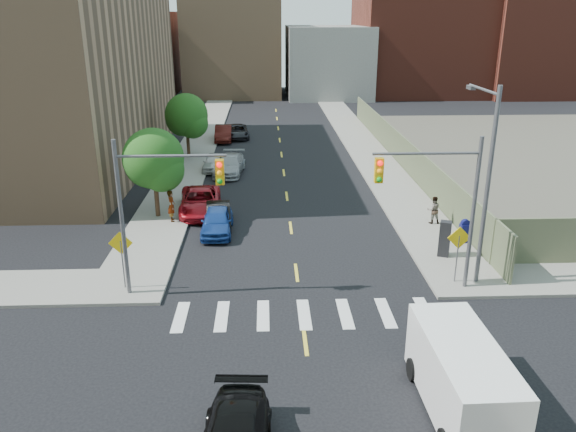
{
  "coord_description": "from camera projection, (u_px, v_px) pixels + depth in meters",
  "views": [
    {
      "loc": [
        -1.41,
        -16.41,
        11.75
      ],
      "look_at": [
        -0.31,
        10.5,
        2.0
      ],
      "focal_mm": 35.0,
      "sensor_mm": 36.0,
      "label": 1
    }
  ],
  "objects": [
    {
      "name": "tree_west_near",
      "position": [
        154.0,
        162.0,
        33.05
      ],
      "size": [
        3.66,
        3.64,
        5.52
      ],
      "color": "#332114",
      "rests_on": "ground"
    },
    {
      "name": "bg_bldg_midwest",
      "position": [
        234.0,
        43.0,
        84.33
      ],
      "size": [
        14.0,
        16.0,
        15.0
      ],
      "primitive_type": "cube",
      "color": "#8C6B4C",
      "rests_on": "ground"
    },
    {
      "name": "parked_car_maroon",
      "position": [
        223.0,
        133.0,
        54.58
      ],
      "size": [
        1.74,
        4.6,
        1.5
      ],
      "primitive_type": "imported",
      "rotation": [
        0.0,
        0.0,
        0.03
      ],
      "color": "#3C0F0C",
      "rests_on": "ground"
    },
    {
      "name": "mailbox",
      "position": [
        465.0,
        231.0,
        30.02
      ],
      "size": [
        0.57,
        0.46,
        1.29
      ],
      "rotation": [
        0.0,
        0.0,
        0.12
      ],
      "color": "#0D0F4E",
      "rests_on": "sidewalk_ne"
    },
    {
      "name": "signal_nw",
      "position": [
        156.0,
        198.0,
        23.34
      ],
      "size": [
        4.59,
        0.3,
        7.0
      ],
      "color": "#59595E",
      "rests_on": "ground"
    },
    {
      "name": "payphone",
      "position": [
        445.0,
        239.0,
        28.2
      ],
      "size": [
        0.68,
        0.62,
        1.85
      ],
      "primitive_type": "cube",
      "rotation": [
        0.0,
        0.0,
        -0.38
      ],
      "color": "black",
      "rests_on": "sidewalk_ne"
    },
    {
      "name": "parked_car_red",
      "position": [
        200.0,
        201.0,
        34.87
      ],
      "size": [
        2.92,
        5.58,
        1.5
      ],
      "primitive_type": "imported",
      "rotation": [
        0.0,
        0.0,
        0.08
      ],
      "color": "#A7101B",
      "rests_on": "ground"
    },
    {
      "name": "parked_car_blue",
      "position": [
        217.0,
        221.0,
        31.64
      ],
      "size": [
        1.7,
        4.2,
        1.43
      ],
      "primitive_type": "imported",
      "rotation": [
        0.0,
        0.0,
        0.0
      ],
      "color": "navy",
      "rests_on": "ground"
    },
    {
      "name": "bg_bldg_fareast",
      "position": [
        528.0,
        33.0,
        83.63
      ],
      "size": [
        14.0,
        16.0,
        18.0
      ],
      "primitive_type": "cube",
      "color": "#592319",
      "rests_on": "ground"
    },
    {
      "name": "building_nw",
      "position": [
        3.0,
        64.0,
        44.09
      ],
      "size": [
        22.0,
        30.0,
        16.0
      ],
      "primitive_type": "cube",
      "color": "#8C6B4C",
      "rests_on": "ground"
    },
    {
      "name": "bg_bldg_east",
      "position": [
        418.0,
        39.0,
        85.24
      ],
      "size": [
        18.0,
        18.0,
        16.0
      ],
      "primitive_type": "cube",
      "color": "#592319",
      "rests_on": "ground"
    },
    {
      "name": "warn_sign_ne",
      "position": [
        458.0,
        244.0,
        25.18
      ],
      "size": [
        1.06,
        0.06,
        2.83
      ],
      "color": "#59595E",
      "rests_on": "ground"
    },
    {
      "name": "warn_sign_midwest",
      "position": [
        170.0,
        169.0,
        37.28
      ],
      "size": [
        1.06,
        0.06,
        2.83
      ],
      "color": "#59595E",
      "rests_on": "ground"
    },
    {
      "name": "sidewalk_ne",
      "position": [
        353.0,
        132.0,
        58.73
      ],
      "size": [
        3.5,
        73.0,
        0.15
      ],
      "primitive_type": "cube",
      "color": "gray",
      "rests_on": "ground"
    },
    {
      "name": "parked_car_silver",
      "position": [
        230.0,
        165.0,
        43.35
      ],
      "size": [
        2.57,
        5.23,
        1.46
      ],
      "primitive_type": "imported",
      "rotation": [
        0.0,
        0.0,
        -0.1
      ],
      "color": "#979A9E",
      "rests_on": "ground"
    },
    {
      "name": "warn_sign_nw",
      "position": [
        121.0,
        249.0,
        24.6
      ],
      "size": [
        1.06,
        0.06,
        2.83
      ],
      "color": "#59595E",
      "rests_on": "ground"
    },
    {
      "name": "cargo_van",
      "position": [
        460.0,
        374.0,
        17.33
      ],
      "size": [
        2.28,
        5.3,
        2.41
      ],
      "rotation": [
        0.0,
        0.0,
        0.02
      ],
      "color": "white",
      "rests_on": "ground"
    },
    {
      "name": "ground",
      "position": [
        309.0,
        373.0,
        19.47
      ],
      "size": [
        160.0,
        160.0,
        0.0
      ],
      "primitive_type": "plane",
      "color": "black",
      "rests_on": "ground"
    },
    {
      "name": "parked_car_grey",
      "position": [
        237.0,
        131.0,
        55.95
      ],
      "size": [
        2.65,
        4.91,
        1.31
      ],
      "primitive_type": "imported",
      "rotation": [
        0.0,
        0.0,
        0.1
      ],
      "color": "black",
      "rests_on": "ground"
    },
    {
      "name": "bg_bldg_west",
      "position": [
        124.0,
        55.0,
        82.35
      ],
      "size": [
        14.0,
        18.0,
        12.0
      ],
      "primitive_type": "cube",
      "color": "#592319",
      "rests_on": "ground"
    },
    {
      "name": "parked_car_black",
      "position": [
        219.0,
        215.0,
        32.78
      ],
      "size": [
        1.71,
        4.05,
        1.3
      ],
      "primitive_type": "imported",
      "rotation": [
        0.0,
        0.0,
        0.09
      ],
      "color": "black",
      "rests_on": "ground"
    },
    {
      "name": "streetlight_ne",
      "position": [
        486.0,
        172.0,
        24.49
      ],
      "size": [
        0.25,
        3.7,
        9.0
      ],
      "color": "#59595E",
      "rests_on": "ground"
    },
    {
      "name": "bg_bldg_center",
      "position": [
        327.0,
        61.0,
        83.84
      ],
      "size": [
        12.0,
        16.0,
        10.0
      ],
      "primitive_type": "cube",
      "color": "gray",
      "rests_on": "ground"
    },
    {
      "name": "parked_car_white",
      "position": [
        214.0,
        162.0,
        44.35
      ],
      "size": [
        1.75,
        3.93,
        1.31
      ],
      "primitive_type": "imported",
      "rotation": [
        0.0,
        0.0,
        -0.05
      ],
      "color": "silver",
      "rests_on": "ground"
    },
    {
      "name": "pedestrian_west",
      "position": [
        172.0,
        206.0,
        32.99
      ],
      "size": [
        0.58,
        0.76,
        1.87
      ],
      "primitive_type": "imported",
      "rotation": [
        0.0,
        0.0,
        1.78
      ],
      "color": "gray",
      "rests_on": "sidewalk_nw"
    },
    {
      "name": "fence_north",
      "position": [
        400.0,
        150.0,
        45.72
      ],
      "size": [
        0.12,
        44.0,
        2.5
      ],
      "primitive_type": "cube",
      "color": "#676849",
      "rests_on": "ground"
    },
    {
      "name": "pedestrian_east",
      "position": [
        433.0,
        210.0,
        32.67
      ],
      "size": [
        0.81,
        0.63,
        1.63
      ],
      "primitive_type": "imported",
      "rotation": [
        0.0,
        0.0,
        3.16
      ],
      "color": "gray",
      "rests_on": "sidewalk_ne"
    },
    {
      "name": "sidewalk_nw",
      "position": [
        204.0,
        133.0,
        58.14
      ],
      "size": [
        3.5,
        73.0,
        0.15
      ],
      "primitive_type": "cube",
      "color": "gray",
      "rests_on": "ground"
    },
    {
      "name": "signal_ne",
      "position": [
        440.0,
        194.0,
        23.8
      ],
      "size": [
        4.59,
        0.3,
        7.0
      ],
      "color": "#59595E",
      "rests_on": "ground"
    },
    {
      "name": "tree_west_far",
      "position": [
        187.0,
        118.0,
        47.15
      ],
      "size": [
        3.66,
        3.64,
        5.52
      ],
      "color": "#332114",
      "rests_on": "ground"
    }
  ]
}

